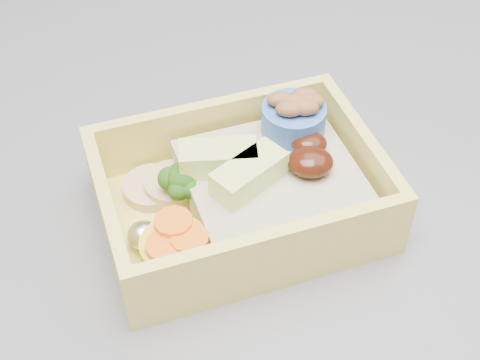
{
  "coord_description": "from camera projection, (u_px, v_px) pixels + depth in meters",
  "views": [
    {
      "loc": [
        0.17,
        -0.5,
        1.25
      ],
      "look_at": [
        0.17,
        -0.22,
        0.95
      ],
      "focal_mm": 50.0,
      "sensor_mm": 36.0,
      "label": 1
    }
  ],
  "objects": [
    {
      "name": "bento_box",
      "position": [
        247.0,
        189.0,
        0.42
      ],
      "size": [
        0.2,
        0.17,
        0.06
      ],
      "rotation": [
        0.0,
        0.0,
        0.35
      ],
      "color": "#E7D15F",
      "rests_on": "island"
    }
  ]
}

